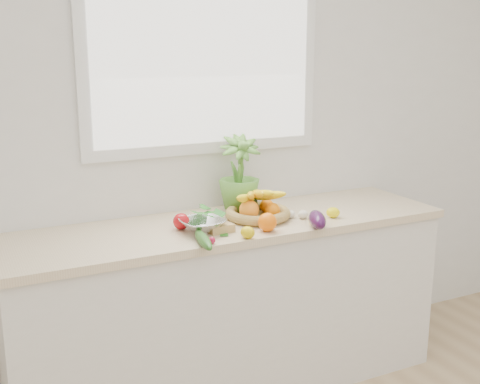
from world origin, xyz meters
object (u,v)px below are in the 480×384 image
apple (181,221)px  cucumber (203,240)px  colander_with_spinach (202,221)px  eggplant (317,220)px  fruit_basket (257,209)px  potted_herb (239,172)px

apple → cucumber: size_ratio=0.30×
cucumber → colander_with_spinach: size_ratio=1.18×
cucumber → colander_with_spinach: (0.07, 0.17, 0.03)m
eggplant → cucumber: bearing=180.0°
colander_with_spinach → eggplant: bearing=-18.2°
fruit_basket → colander_with_spinach: bearing=-165.2°
eggplant → apple: bearing=156.1°
apple → fruit_basket: (0.41, -0.00, 0.01)m
fruit_basket → colander_with_spinach: 0.35m
apple → colander_with_spinach: 0.12m
potted_herb → fruit_basket: 0.23m
cucumber → colander_with_spinach: 0.19m
apple → eggplant: size_ratio=0.39×
fruit_basket → colander_with_spinach: size_ratio=1.73×
apple → cucumber: (0.00, -0.26, -0.01)m
fruit_basket → potted_herb: bearing=99.2°
potted_herb → colander_with_spinach: potted_herb is taller
potted_herb → fruit_basket: potted_herb is taller
potted_herb → fruit_basket: size_ratio=0.98×
cucumber → potted_herb: 0.59m
apple → colander_with_spinach: (0.07, -0.09, 0.02)m
apple → fruit_basket: bearing=-0.3°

